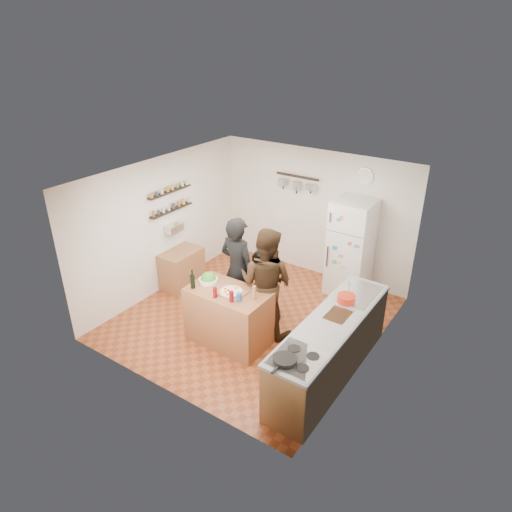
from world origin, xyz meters
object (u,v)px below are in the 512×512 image
Objects in this scene: pepper_mill at (254,293)px; side_table at (182,269)px; salt_canister at (239,297)px; person_left at (238,270)px; person_back at (268,274)px; salad_bowl at (208,280)px; wine_bottle at (193,281)px; person_center at (266,283)px; red_bowl at (346,299)px; prep_island at (229,316)px; counter_run at (330,348)px; skillet at (285,360)px; fridge at (351,248)px; wall_clock at (365,176)px.

pepper_mill reaches higher than side_table.
pepper_mill is at bearing 48.58° from salt_canister.
person_back is (0.33, 0.41, -0.15)m from person_left.
salad_bowl is 0.29m from wine_bottle.
person_center reaches higher than red_bowl.
prep_island is 0.48× the size of counter_run.
skillet is (1.22, -1.46, 0.04)m from person_center.
prep_island is at bearing -156.26° from red_bowl.
fridge is (-0.70, 1.76, -0.07)m from red_bowl.
skillet is at bearing 140.69° from person_back.
counter_run is (1.90, -0.42, -0.48)m from person_left.
side_table is (-2.69, -1.93, -1.78)m from wall_clock.
wine_bottle is (-0.50, -0.22, 0.56)m from prep_island.
wine_bottle is at bearing -40.40° from side_table.
person_left is 2.31× the size of side_table.
person_left is at bearing -176.53° from red_bowl.
wall_clock is 3.76m from side_table.
person_back is at bearing 111.12° from pepper_mill.
wine_bottle is at bearing -172.87° from salt_canister.
side_table is (-3.39, 0.17, -0.61)m from red_bowl.
counter_run is at bearing -11.55° from side_table.
wall_clock is (0.46, 2.75, 1.15)m from pepper_mill.
red_bowl is 0.15× the size of fridge.
salad_bowl is at bearing 73.50° from wine_bottle.
skillet is at bearing -91.76° from red_bowl.
skillet is (-0.10, -1.09, 0.50)m from counter_run.
wine_bottle is at bearing 161.11° from skillet.
fridge reaches higher than red_bowl.
counter_run is (1.36, 0.29, -0.52)m from salt_canister.
salad_bowl is at bearing 76.23° from person_left.
fridge is at bearing -117.78° from person_left.
wall_clock is at bearing 105.92° from counter_run.
pepper_mill is 0.51m from person_center.
salt_canister is 0.07× the size of person_center.
skillet is at bearing -80.10° from wall_clock.
person_center is 1.18× the size of person_back.
person_left is 2.20m from fridge.
person_left is 0.70× the size of counter_run.
fridge is (-0.65, 3.39, -0.05)m from skillet.
wall_clock is (0.91, 2.80, 1.69)m from prep_island.
salad_bowl is 0.37× the size of side_table.
pepper_mill is at bearing -99.40° from wall_clock.
red_bowl is (1.85, 0.11, 0.05)m from person_left.
side_table is at bearing -17.09° from person_center.
wine_bottle is 1.81m from side_table.
wine_bottle reaches higher than red_bowl.
fridge is at bearing 100.84° from skillet.
salad_bowl is 1.02× the size of skillet.
person_center is at bearing 164.54° from counter_run.
side_table is (-1.54, 0.28, -0.56)m from person_left.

